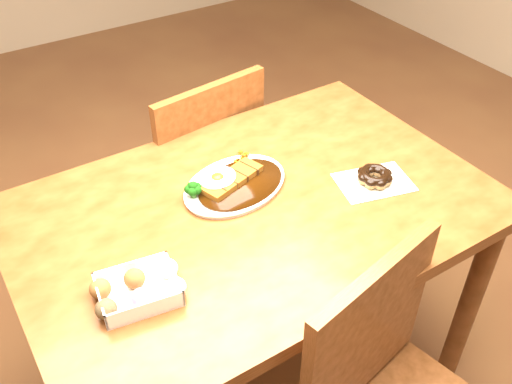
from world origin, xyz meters
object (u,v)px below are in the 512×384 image
chair_far (194,172)px  katsu_curry_plate (233,183)px  table (255,233)px  pon_de_ring (375,177)px  donut_box (138,289)px

chair_far → katsu_curry_plate: (-0.10, -0.45, 0.29)m
table → pon_de_ring: 0.35m
pon_de_ring → katsu_curry_plate: bearing=150.7°
table → donut_box: donut_box is taller
katsu_curry_plate → pon_de_ring: size_ratio=1.51×
chair_far → table: bearing=73.7°
table → chair_far: 0.57m
table → katsu_curry_plate: bearing=96.9°
chair_far → katsu_curry_plate: chair_far is taller
table → donut_box: (-0.37, -0.12, 0.12)m
chair_far → donut_box: chair_far is taller
table → donut_box: 0.41m
table → chair_far: chair_far is taller
table → pon_de_ring: (0.32, -0.09, 0.12)m
chair_far → pon_de_ring: (0.23, -0.63, 0.29)m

